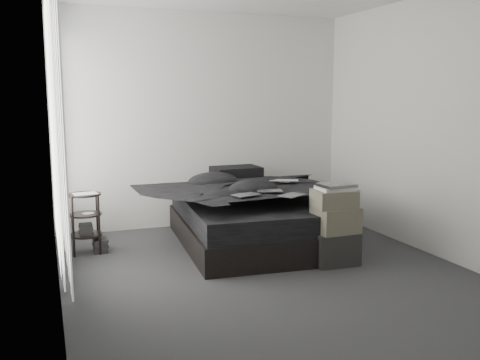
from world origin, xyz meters
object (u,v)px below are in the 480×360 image
object	(u,v)px
laptop	(284,175)
side_stand	(86,224)
bed	(253,231)
box_lower	(334,248)

from	to	relation	value
laptop	side_stand	world-z (taller)	laptop
bed	box_lower	distance (m)	1.03
bed	box_lower	bearing A→B (deg)	-59.09
bed	laptop	distance (m)	0.70
bed	side_stand	xyz separation A→B (m)	(-1.74, 0.28, 0.17)
bed	side_stand	distance (m)	1.77
laptop	side_stand	distance (m)	2.17
box_lower	bed	bearing A→B (deg)	116.80
bed	side_stand	bearing A→B (deg)	175.00
bed	laptop	bearing A→B (deg)	7.50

